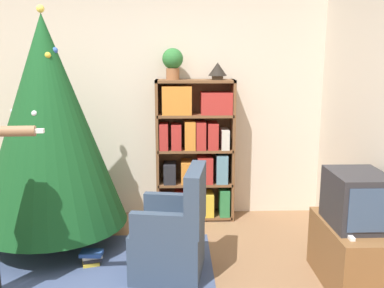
{
  "coord_description": "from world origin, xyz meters",
  "views": [
    {
      "loc": [
        0.44,
        -2.69,
        1.8
      ],
      "look_at": [
        0.57,
        0.93,
        1.05
      ],
      "focal_mm": 40.0,
      "sensor_mm": 36.0,
      "label": 1
    }
  ],
  "objects_px": {
    "television": "(357,199)",
    "potted_plant": "(173,61)",
    "bookshelf": "(196,151)",
    "armchair": "(173,237)",
    "christmas_tree": "(48,123)",
    "table_lamp": "(218,70)"
  },
  "relations": [
    {
      "from": "bookshelf",
      "to": "armchair",
      "type": "xyz_separation_m",
      "value": [
        -0.24,
        -1.26,
        -0.45
      ]
    },
    {
      "from": "bookshelf",
      "to": "table_lamp",
      "type": "bearing_deg",
      "value": 2.27
    },
    {
      "from": "bookshelf",
      "to": "potted_plant",
      "type": "relative_size",
      "value": 4.71
    },
    {
      "from": "bookshelf",
      "to": "potted_plant",
      "type": "bearing_deg",
      "value": 177.91
    },
    {
      "from": "armchair",
      "to": "television",
      "type": "bearing_deg",
      "value": 89.9
    },
    {
      "from": "television",
      "to": "christmas_tree",
      "type": "bearing_deg",
      "value": 161.56
    },
    {
      "from": "table_lamp",
      "to": "potted_plant",
      "type": "bearing_deg",
      "value": 180.0
    },
    {
      "from": "christmas_tree",
      "to": "potted_plant",
      "type": "height_order",
      "value": "christmas_tree"
    },
    {
      "from": "bookshelf",
      "to": "christmas_tree",
      "type": "distance_m",
      "value": 1.59
    },
    {
      "from": "television",
      "to": "potted_plant",
      "type": "distance_m",
      "value": 2.3
    },
    {
      "from": "television",
      "to": "bookshelf",
      "type": "bearing_deg",
      "value": 128.37
    },
    {
      "from": "television",
      "to": "table_lamp",
      "type": "bearing_deg",
      "value": 122.4
    },
    {
      "from": "television",
      "to": "christmas_tree",
      "type": "distance_m",
      "value": 2.75
    },
    {
      "from": "bookshelf",
      "to": "television",
      "type": "height_order",
      "value": "bookshelf"
    },
    {
      "from": "armchair",
      "to": "potted_plant",
      "type": "relative_size",
      "value": 2.8
    },
    {
      "from": "christmas_tree",
      "to": "armchair",
      "type": "height_order",
      "value": "christmas_tree"
    },
    {
      "from": "christmas_tree",
      "to": "armchair",
      "type": "xyz_separation_m",
      "value": [
        1.15,
        -0.63,
        -0.87
      ]
    },
    {
      "from": "potted_plant",
      "to": "armchair",
      "type": "bearing_deg",
      "value": -89.85
    },
    {
      "from": "potted_plant",
      "to": "table_lamp",
      "type": "distance_m",
      "value": 0.48
    },
    {
      "from": "bookshelf",
      "to": "television",
      "type": "bearing_deg",
      "value": -51.63
    },
    {
      "from": "potted_plant",
      "to": "table_lamp",
      "type": "xyz_separation_m",
      "value": [
        0.48,
        0.0,
        -0.09
      ]
    },
    {
      "from": "television",
      "to": "potted_plant",
      "type": "height_order",
      "value": "potted_plant"
    }
  ]
}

